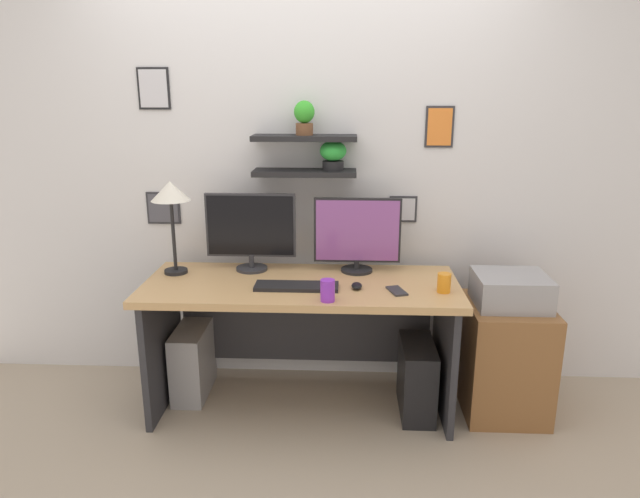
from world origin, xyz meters
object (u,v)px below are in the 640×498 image
at_px(monitor_right, 357,234).
at_px(computer_mouse, 357,286).
at_px(water_cup, 328,290).
at_px(drawer_cabinet, 504,358).
at_px(computer_tower_left, 193,361).
at_px(keyboard, 297,286).
at_px(desk, 302,314).
at_px(pen_cup, 444,283).
at_px(printer, 511,290).
at_px(monitor_left, 251,230).
at_px(computer_tower_right, 417,378).
at_px(desk_lamp, 171,197).
at_px(cell_phone, 397,291).

xyz_separation_m(monitor_right, computer_mouse, (-0.00, -0.30, -0.20)).
xyz_separation_m(water_cup, drawer_cabinet, (0.98, 0.30, -0.49)).
height_order(water_cup, computer_tower_left, water_cup).
bearing_deg(computer_mouse, keyboard, -178.52).
distance_m(desk, pen_cup, 0.81).
bearing_deg(keyboard, computer_tower_left, 162.25).
height_order(pen_cup, computer_tower_left, pen_cup).
distance_m(monitor_right, pen_cup, 0.58).
xyz_separation_m(computer_mouse, water_cup, (-0.15, -0.19, 0.04)).
distance_m(desk, monitor_right, 0.55).
xyz_separation_m(keyboard, printer, (1.15, 0.12, -0.04)).
bearing_deg(monitor_left, computer_tower_right, -14.40).
xyz_separation_m(printer, computer_tower_left, (-1.79, 0.09, -0.51)).
bearing_deg(water_cup, drawer_cabinet, 16.93).
xyz_separation_m(desk, computer_mouse, (0.30, -0.14, 0.22)).
bearing_deg(desk_lamp, water_cup, -24.66).
height_order(desk, cell_phone, cell_phone).
bearing_deg(keyboard, cell_phone, -3.54).
distance_m(cell_phone, pen_cup, 0.25).
bearing_deg(computer_mouse, monitor_right, 89.23).
xyz_separation_m(pen_cup, drawer_cabinet, (0.38, 0.14, -0.48)).
height_order(water_cup, computer_tower_right, water_cup).
xyz_separation_m(desk_lamp, pen_cup, (1.47, -0.25, -0.39)).
bearing_deg(desk, keyboard, -96.49).
xyz_separation_m(keyboard, drawer_cabinet, (1.15, 0.12, -0.44)).
distance_m(printer, computer_tower_left, 1.86).
bearing_deg(pen_cup, computer_tower_left, 170.75).
bearing_deg(computer_mouse, drawer_cabinet, 7.52).
height_order(monitor_right, drawer_cabinet, monitor_right).
xyz_separation_m(keyboard, cell_phone, (0.52, -0.03, -0.01)).
bearing_deg(computer_tower_right, keyboard, -174.36).
relative_size(cell_phone, computer_tower_right, 0.34).
relative_size(desk_lamp, cell_phone, 3.75).
bearing_deg(monitor_right, computer_mouse, -90.77).
distance_m(monitor_left, monitor_right, 0.61).
xyz_separation_m(computer_tower_left, computer_tower_right, (1.30, -0.14, -0.00)).
xyz_separation_m(desk_lamp, cell_phone, (1.23, -0.26, -0.43)).
height_order(computer_mouse, pen_cup, pen_cup).
distance_m(pen_cup, computer_tower_right, 0.61).
bearing_deg(desk, cell_phone, -19.59).
bearing_deg(water_cup, monitor_left, 133.02).
distance_m(water_cup, drawer_cabinet, 1.13).
height_order(monitor_left, drawer_cabinet, monitor_left).
distance_m(monitor_left, computer_mouse, 0.71).
height_order(printer, computer_tower_right, printer).
bearing_deg(computer_mouse, computer_tower_left, 168.37).
bearing_deg(monitor_right, keyboard, -136.03).
relative_size(monitor_left, desk_lamp, 0.98).
xyz_separation_m(drawer_cabinet, printer, (0.00, -0.00, 0.40)).
xyz_separation_m(monitor_right, desk_lamp, (-1.03, -0.09, 0.22)).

